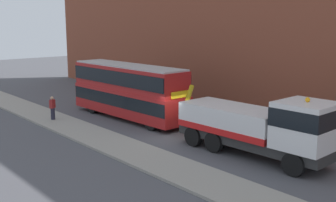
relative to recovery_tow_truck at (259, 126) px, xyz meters
name	(u,v)px	position (x,y,z in m)	size (l,w,h in m)	color
ground_plane	(179,137)	(-5.76, -0.53, -1.76)	(120.00, 120.00, 0.00)	#4C4C51
near_kerb	(125,148)	(-5.76, -4.73, -1.68)	(60.00, 2.80, 0.15)	gray
building_facade	(265,9)	(-5.76, 7.86, 6.31)	(60.00, 1.50, 16.00)	brown
recovery_tow_truck	(259,126)	(0.00, 0.00, 0.00)	(10.19, 2.96, 3.67)	#2D2D2D
double_decker_bus	(128,89)	(-12.03, -0.02, 0.47)	(11.12, 2.95, 4.06)	#AD1E1E
pedestrian_onlooker	(53,108)	(-14.81, -4.81, -0.77)	(0.42, 0.48, 1.71)	#232333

